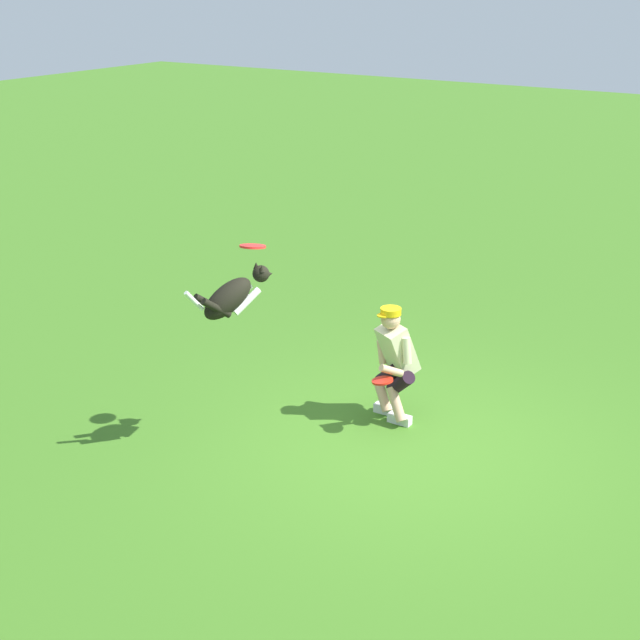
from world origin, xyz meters
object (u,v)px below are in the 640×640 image
at_px(person, 394,360).
at_px(dog, 232,296).
at_px(frisbee_flying, 253,246).
at_px(frisbee_held, 382,381).

distance_m(person, dog, 2.00).
height_order(person, dog, dog).
bearing_deg(person, frisbee_flying, -14.28).
height_order(person, frisbee_held, person).
bearing_deg(frisbee_flying, dog, 81.47).
bearing_deg(person, dog, -8.85).
xyz_separation_m(person, dog, (1.06, 1.41, 0.93)).
xyz_separation_m(dog, frisbee_flying, (-0.04, -0.30, 0.44)).
distance_m(dog, frisbee_held, 1.84).
bearing_deg(person, frisbee_held, 38.35).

